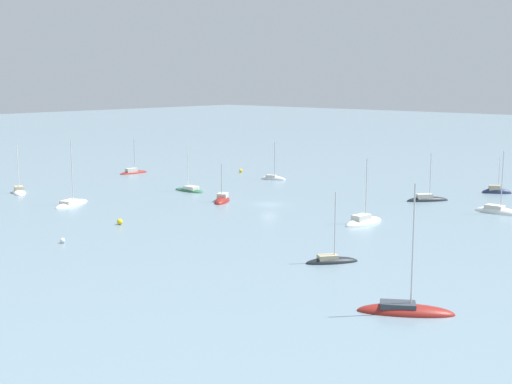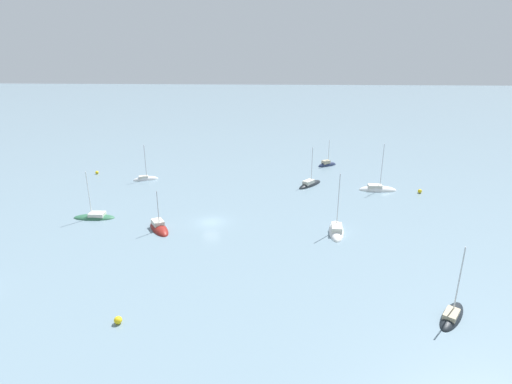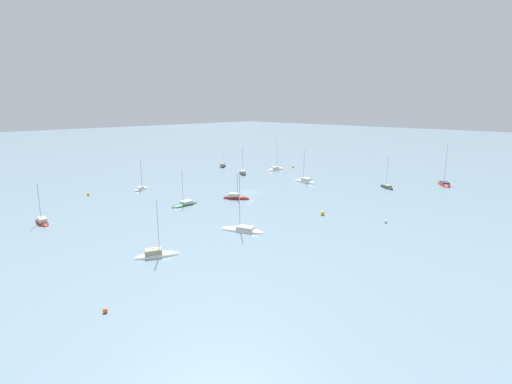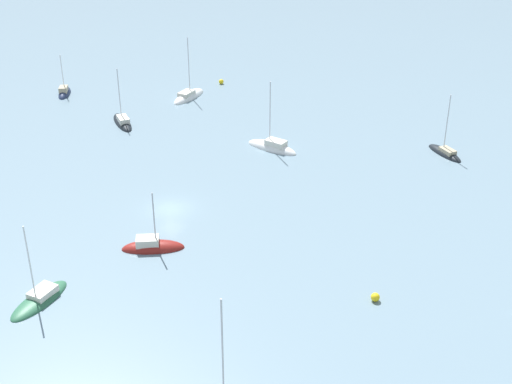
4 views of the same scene
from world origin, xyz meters
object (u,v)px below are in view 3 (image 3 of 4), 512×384
(sailboat_2, at_px, (141,190))
(sailboat_8, at_px, (276,170))
(sailboat_5, at_px, (387,187))
(sailboat_7, at_px, (444,184))
(sailboat_4, at_px, (223,167))
(mooring_buoy_2, at_px, (323,213))
(mooring_buoy_0, at_px, (105,310))
(sailboat_10, at_px, (305,182))
(sailboat_0, at_px, (243,174))
(sailboat_11, at_px, (242,230))
(sailboat_6, at_px, (42,222))
(mooring_buoy_3, at_px, (88,194))
(sailboat_3, at_px, (185,205))
(sailboat_1, at_px, (236,198))
(sailboat_9, at_px, (157,255))
(mooring_buoy_4, at_px, (293,167))
(mooring_buoy_1, at_px, (386,221))

(sailboat_2, relative_size, sailboat_8, 0.81)
(sailboat_5, relative_size, sailboat_7, 0.70)
(sailboat_4, xyz_separation_m, mooring_buoy_2, (28.18, 62.52, 0.29))
(mooring_buoy_0, bearing_deg, sailboat_8, -149.84)
(sailboat_2, bearing_deg, sailboat_7, -62.66)
(sailboat_4, bearing_deg, sailboat_10, -126.38)
(sailboat_0, distance_m, mooring_buoy_0, 88.77)
(sailboat_11, bearing_deg, sailboat_4, -60.96)
(sailboat_6, relative_size, mooring_buoy_0, 15.01)
(sailboat_6, height_order, sailboat_8, sailboat_8)
(sailboat_4, bearing_deg, sailboat_11, -161.11)
(mooring_buoy_3, bearing_deg, sailboat_0, 173.53)
(sailboat_0, xyz_separation_m, sailboat_3, (37.55, 19.76, -0.01))
(sailboat_3, bearing_deg, sailboat_6, -18.94)
(sailboat_1, distance_m, sailboat_9, 38.11)
(sailboat_2, distance_m, sailboat_6, 31.71)
(mooring_buoy_4, bearing_deg, sailboat_9, 25.38)
(mooring_buoy_1, relative_size, mooring_buoy_4, 0.81)
(sailboat_9, bearing_deg, mooring_buoy_1, 3.11)
(sailboat_0, height_order, sailboat_5, sailboat_5)
(sailboat_3, xyz_separation_m, mooring_buoy_4, (-59.04, -16.05, 0.29))
(sailboat_1, distance_m, mooring_buoy_2, 23.31)
(sailboat_11, height_order, mooring_buoy_0, sailboat_11)
(sailboat_4, bearing_deg, sailboat_7, -104.86)
(sailboat_10, relative_size, mooring_buoy_0, 18.91)
(sailboat_4, height_order, mooring_buoy_1, sailboat_4)
(mooring_buoy_3, distance_m, mooring_buoy_4, 70.40)
(sailboat_7, relative_size, sailboat_11, 1.09)
(sailboat_3, distance_m, sailboat_6, 28.39)
(mooring_buoy_2, bearing_deg, sailboat_4, -114.26)
(sailboat_7, bearing_deg, mooring_buoy_4, 63.11)
(sailboat_10, bearing_deg, sailboat_2, 62.91)
(sailboat_4, bearing_deg, sailboat_0, -140.89)
(sailboat_5, height_order, sailboat_9, sailboat_9)
(sailboat_9, bearing_deg, sailboat_6, 126.81)
(sailboat_3, xyz_separation_m, sailboat_4, (-42.86, -35.48, 0.02))
(sailboat_0, relative_size, sailboat_9, 0.95)
(sailboat_8, xyz_separation_m, mooring_buoy_1, (32.54, 56.11, 0.23))
(sailboat_4, height_order, mooring_buoy_4, sailboat_4)
(sailboat_4, distance_m, mooring_buoy_3, 54.59)
(sailboat_2, relative_size, mooring_buoy_0, 15.72)
(mooring_buoy_0, xyz_separation_m, mooring_buoy_3, (-23.55, -57.59, 0.10))
(sailboat_3, relative_size, sailboat_9, 0.94)
(sailboat_9, bearing_deg, mooring_buoy_4, 51.42)
(sailboat_5, distance_m, mooring_buoy_2, 34.86)
(sailboat_0, xyz_separation_m, mooring_buoy_3, (48.32, -5.48, 0.25))
(sailboat_1, height_order, sailboat_4, sailboat_1)
(sailboat_2, bearing_deg, sailboat_3, -116.08)
(sailboat_2, bearing_deg, sailboat_0, -24.07)
(mooring_buoy_3, bearing_deg, sailboat_8, 172.61)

